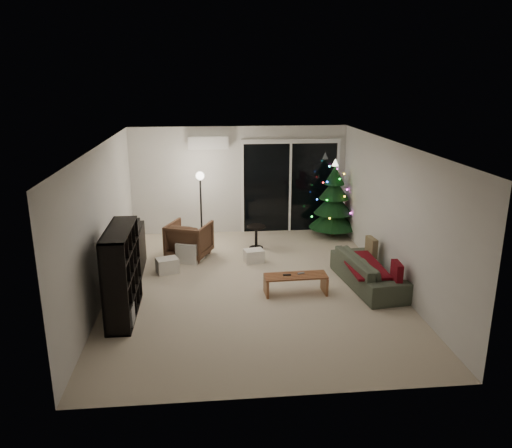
{
  "coord_description": "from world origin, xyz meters",
  "views": [
    {
      "loc": [
        -0.74,
        -8.19,
        3.57
      ],
      "look_at": [
        0.1,
        0.3,
        1.05
      ],
      "focal_mm": 35.0,
      "sensor_mm": 36.0,
      "label": 1
    }
  ],
  "objects_px": {
    "armchair": "(189,240)",
    "media_cabinet": "(129,251)",
    "coffee_table": "(295,284)",
    "christmas_tree": "(334,198)",
    "sofa": "(368,271)",
    "bookshelf": "(110,273)"
  },
  "relations": [
    {
      "from": "media_cabinet",
      "to": "coffee_table",
      "type": "relative_size",
      "value": 1.22
    },
    {
      "from": "media_cabinet",
      "to": "armchair",
      "type": "bearing_deg",
      "value": 30.44
    },
    {
      "from": "media_cabinet",
      "to": "sofa",
      "type": "relative_size",
      "value": 0.7
    },
    {
      "from": "armchair",
      "to": "media_cabinet",
      "type": "bearing_deg",
      "value": 53.67
    },
    {
      "from": "coffee_table",
      "to": "christmas_tree",
      "type": "distance_m",
      "value": 3.52
    },
    {
      "from": "sofa",
      "to": "coffee_table",
      "type": "distance_m",
      "value": 1.36
    },
    {
      "from": "sofa",
      "to": "christmas_tree",
      "type": "height_order",
      "value": "christmas_tree"
    },
    {
      "from": "armchair",
      "to": "sofa",
      "type": "distance_m",
      "value": 3.67
    },
    {
      "from": "bookshelf",
      "to": "sofa",
      "type": "distance_m",
      "value": 4.39
    },
    {
      "from": "media_cabinet",
      "to": "christmas_tree",
      "type": "bearing_deg",
      "value": 20.87
    },
    {
      "from": "sofa",
      "to": "coffee_table",
      "type": "relative_size",
      "value": 1.75
    },
    {
      "from": "sofa",
      "to": "coffee_table",
      "type": "xyz_separation_m",
      "value": [
        -1.34,
        -0.21,
        -0.1
      ]
    },
    {
      "from": "media_cabinet",
      "to": "armchair",
      "type": "distance_m",
      "value": 1.3
    },
    {
      "from": "coffee_table",
      "to": "armchair",
      "type": "bearing_deg",
      "value": 130.28
    },
    {
      "from": "media_cabinet",
      "to": "coffee_table",
      "type": "height_order",
      "value": "media_cabinet"
    },
    {
      "from": "armchair",
      "to": "coffee_table",
      "type": "relative_size",
      "value": 0.76
    },
    {
      "from": "bookshelf",
      "to": "sofa",
      "type": "height_order",
      "value": "bookshelf"
    },
    {
      "from": "bookshelf",
      "to": "christmas_tree",
      "type": "xyz_separation_m",
      "value": [
        4.39,
        3.67,
        0.19
      ]
    },
    {
      "from": "bookshelf",
      "to": "coffee_table",
      "type": "relative_size",
      "value": 1.32
    },
    {
      "from": "armchair",
      "to": "christmas_tree",
      "type": "relative_size",
      "value": 0.45
    },
    {
      "from": "sofa",
      "to": "armchair",
      "type": "bearing_deg",
      "value": 53.66
    },
    {
      "from": "christmas_tree",
      "to": "bookshelf",
      "type": "bearing_deg",
      "value": -140.07
    }
  ]
}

